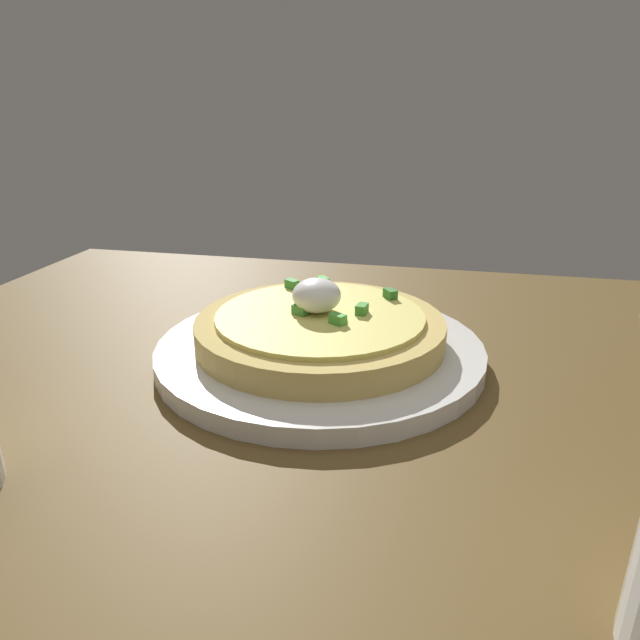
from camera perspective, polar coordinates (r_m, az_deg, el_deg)
name	(u,v)px	position (r cm, az deg, el deg)	size (l,w,h in cm)	color
dining_table	(390,426)	(42.57, 7.00, -10.42)	(96.30, 74.27, 3.15)	brown
plate	(320,350)	(48.42, 0.00, -3.05)	(27.24, 27.24, 1.52)	silver
pizza	(320,327)	(47.63, -0.01, -0.70)	(20.64, 20.64, 5.40)	tan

